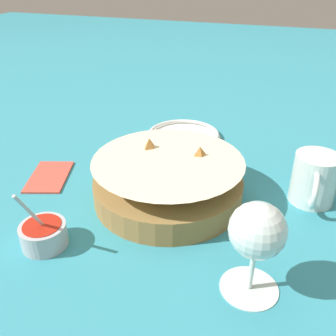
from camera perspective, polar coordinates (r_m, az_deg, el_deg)
The scene contains 7 objects.
ground_plane at distance 0.71m, azimuth -1.48°, elevation -3.10°, with size 4.00×4.00×0.00m, color teal.
food_basket at distance 0.66m, azimuth 0.02°, elevation -2.04°, with size 0.26×0.26×0.10m.
sauce_cup at distance 0.60m, azimuth -18.44°, elevation -9.49°, with size 0.08×0.07×0.11m.
wine_glass at distance 0.47m, azimuth 13.39°, elevation -9.79°, with size 0.08×0.08×0.13m.
beer_mug at distance 0.70m, azimuth 21.34°, elevation -1.81°, with size 0.11×0.08×0.09m.
side_plate at distance 0.90m, azimuth 2.37°, elevation 5.00°, with size 0.18×0.18×0.01m.
napkin at distance 0.78m, azimuth -17.67°, elevation -1.13°, with size 0.14×0.11×0.01m.
Camera 1 is at (0.56, 0.22, 0.38)m, focal length 40.00 mm.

